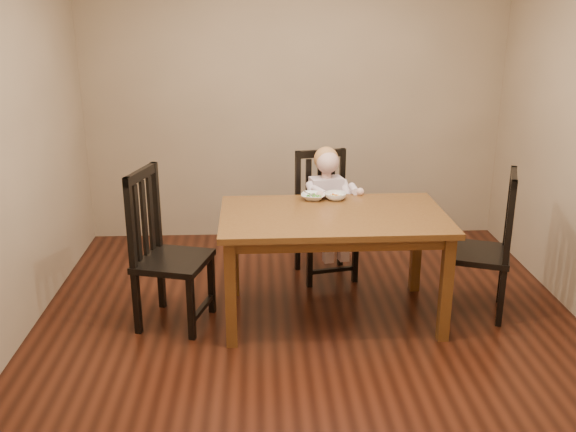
{
  "coord_description": "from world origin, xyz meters",
  "views": [
    {
      "loc": [
        -0.35,
        -4.12,
        2.23
      ],
      "look_at": [
        -0.14,
        0.25,
        0.77
      ],
      "focal_mm": 40.0,
      "sensor_mm": 36.0,
      "label": 1
    }
  ],
  "objects_px": {
    "dining_table": "(333,226)",
    "toddler": "(327,201)",
    "chair_right": "(486,247)",
    "chair_left": "(165,252)",
    "bowl_peas": "(313,197)",
    "chair_child": "(324,217)",
    "bowl_veg": "(335,196)"
  },
  "relations": [
    {
      "from": "chair_right",
      "to": "bowl_peas",
      "type": "height_order",
      "value": "chair_right"
    },
    {
      "from": "chair_left",
      "to": "toddler",
      "type": "distance_m",
      "value": 1.46
    },
    {
      "from": "toddler",
      "to": "bowl_peas",
      "type": "height_order",
      "value": "toddler"
    },
    {
      "from": "bowl_peas",
      "to": "chair_child",
      "type": "bearing_deg",
      "value": 73.1
    },
    {
      "from": "bowl_peas",
      "to": "bowl_veg",
      "type": "height_order",
      "value": "bowl_veg"
    },
    {
      "from": "chair_left",
      "to": "toddler",
      "type": "height_order",
      "value": "chair_left"
    },
    {
      "from": "dining_table",
      "to": "chair_child",
      "type": "xyz_separation_m",
      "value": [
        0.02,
        0.8,
        -0.2
      ]
    },
    {
      "from": "chair_child",
      "to": "toddler",
      "type": "relative_size",
      "value": 1.76
    },
    {
      "from": "toddler",
      "to": "dining_table",
      "type": "bearing_deg",
      "value": 75.48
    },
    {
      "from": "bowl_peas",
      "to": "bowl_veg",
      "type": "xyz_separation_m",
      "value": [
        0.17,
        -0.01,
        0.0
      ]
    },
    {
      "from": "chair_child",
      "to": "chair_right",
      "type": "height_order",
      "value": "chair_right"
    },
    {
      "from": "dining_table",
      "to": "chair_right",
      "type": "bearing_deg",
      "value": 1.0
    },
    {
      "from": "dining_table",
      "to": "chair_child",
      "type": "bearing_deg",
      "value": 88.37
    },
    {
      "from": "chair_child",
      "to": "toddler",
      "type": "bearing_deg",
      "value": 90.0
    },
    {
      "from": "chair_right",
      "to": "toddler",
      "type": "xyz_separation_m",
      "value": [
        -1.11,
        0.72,
        0.14
      ]
    },
    {
      "from": "chair_child",
      "to": "toddler",
      "type": "height_order",
      "value": "chair_child"
    },
    {
      "from": "bowl_peas",
      "to": "toddler",
      "type": "bearing_deg",
      "value": 69.55
    },
    {
      "from": "toddler",
      "to": "bowl_veg",
      "type": "relative_size",
      "value": 3.58
    },
    {
      "from": "chair_child",
      "to": "chair_left",
      "type": "xyz_separation_m",
      "value": [
        -1.22,
        -0.83,
        0.04
      ]
    },
    {
      "from": "chair_child",
      "to": "chair_right",
      "type": "distance_m",
      "value": 1.36
    },
    {
      "from": "chair_right",
      "to": "bowl_veg",
      "type": "height_order",
      "value": "chair_right"
    },
    {
      "from": "chair_right",
      "to": "chair_left",
      "type": "bearing_deg",
      "value": 112.22
    },
    {
      "from": "chair_child",
      "to": "chair_left",
      "type": "distance_m",
      "value": 1.48
    },
    {
      "from": "dining_table",
      "to": "bowl_veg",
      "type": "relative_size",
      "value": 9.6
    },
    {
      "from": "dining_table",
      "to": "chair_left",
      "type": "distance_m",
      "value": 1.21
    },
    {
      "from": "bowl_peas",
      "to": "chair_right",
      "type": "bearing_deg",
      "value": -14.8
    },
    {
      "from": "dining_table",
      "to": "bowl_peas",
      "type": "height_order",
      "value": "bowl_peas"
    },
    {
      "from": "dining_table",
      "to": "bowl_veg",
      "type": "bearing_deg",
      "value": 80.73
    },
    {
      "from": "chair_left",
      "to": "toddler",
      "type": "xyz_separation_m",
      "value": [
        1.23,
        0.78,
        0.12
      ]
    },
    {
      "from": "dining_table",
      "to": "toddler",
      "type": "height_order",
      "value": "toddler"
    },
    {
      "from": "chair_child",
      "to": "chair_left",
      "type": "bearing_deg",
      "value": 22.37
    },
    {
      "from": "chair_left",
      "to": "bowl_veg",
      "type": "relative_size",
      "value": 6.77
    }
  ]
}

